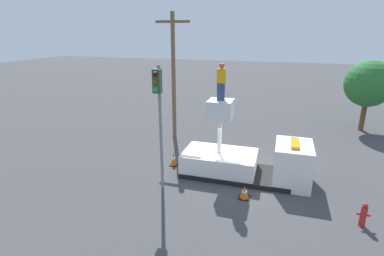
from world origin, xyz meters
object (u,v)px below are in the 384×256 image
Objects in this scene: bucket_truck at (247,161)px; tree_left_bg at (369,84)px; traffic_cone_rear at (174,159)px; fire_hydrant at (363,215)px; traffic_cone_curbside at (244,192)px; utility_pole at (174,74)px; traffic_light_pole at (159,105)px; worker at (221,82)px.

tree_left_bg reaches higher than bucket_truck.
tree_left_bg is at bearing 41.04° from traffic_cone_rear.
traffic_cone_rear is (-8.71, 2.98, -0.11)m from fire_hydrant.
utility_pole is at bearing 131.12° from traffic_cone_curbside.
utility_pole is (-5.63, 6.45, 4.15)m from traffic_cone_curbside.
tree_left_bg is at bearing 48.76° from traffic_light_pole.
bucket_truck is 10.87× the size of traffic_cone_curbside.
traffic_light_pole is at bearing -75.00° from utility_pole.
bucket_truck is 12.60m from tree_left_bg.
traffic_light_pole is 5.38m from traffic_cone_curbside.
traffic_cone_rear is 6.00m from utility_pole.
traffic_light_pole reaches higher than traffic_cone_curbside.
traffic_cone_rear is (-2.56, 0.18, -4.39)m from worker.
fire_hydrant is at bearing -8.82° from traffic_cone_curbside.
fire_hydrant is at bearing -24.42° from worker.
traffic_light_pole is 16.51m from tree_left_bg.
traffic_light_pole is at bearing -131.24° from tree_left_bg.
fire_hydrant is (8.36, -0.35, -3.57)m from traffic_light_pole.
traffic_light_pole is at bearing -146.05° from bucket_truck.
worker is at bearing 127.62° from traffic_cone_curbside.
worker is 0.30× the size of traffic_light_pole.
traffic_cone_rear is at bearing 177.38° from bucket_truck.
bucket_truck is 4.18m from worker.
utility_pole is at bearing -156.20° from tree_left_bg.
bucket_truck is at bearing 33.95° from traffic_light_pole.
utility_pole reaches higher than tree_left_bg.
traffic_cone_rear reaches higher than traffic_cone_curbside.
fire_hydrant is 4.61m from traffic_cone_curbside.
tree_left_bg is (7.07, 12.05, 3.20)m from traffic_cone_curbside.
traffic_cone_curbside is at bearing -52.38° from worker.
traffic_light_pole reaches higher than traffic_cone_rear.
bucket_truck is 1.09× the size of traffic_light_pole.
traffic_cone_curbside is (1.61, -2.09, -4.49)m from worker.
traffic_cone_rear is 15.22m from tree_left_bg.
traffic_light_pole is 0.70× the size of utility_pole.
traffic_light_pole is 9.09m from fire_hydrant.
utility_pole is at bearing 141.34° from bucket_truck.
worker is 2.22× the size of traffic_cone_rear.
bucket_truck reaches higher than fire_hydrant.
fire_hydrant is 0.19× the size of tree_left_bg.
worker is 3.02× the size of traffic_cone_curbside.
traffic_cone_curbside is 0.07× the size of utility_pole.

